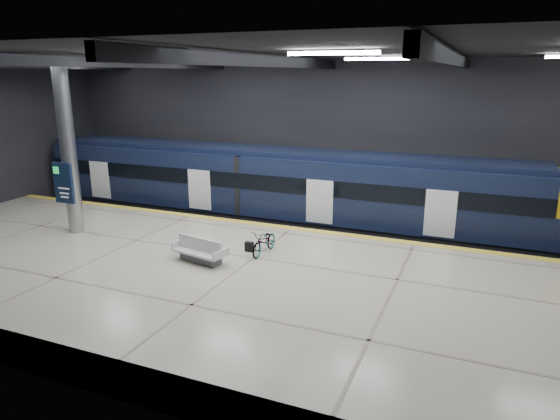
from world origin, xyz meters
The scene contains 10 objects.
ground centered at (0.00, 0.00, 0.00)m, with size 30.00×30.00×0.00m, color black.
room_shell centered at (0.00, 0.00, 5.72)m, with size 30.10×16.10×8.05m.
platform centered at (0.00, -2.50, 0.55)m, with size 30.00×11.00×1.10m, color beige.
safety_strip centered at (0.00, 2.75, 1.11)m, with size 30.00×0.40×0.01m, color yellow.
rails centered at (0.00, 5.50, 0.08)m, with size 30.00×1.52×0.16m.
train centered at (-0.46, 5.50, 2.06)m, with size 29.40×2.84×3.79m.
bench centered at (-1.50, -2.05, 1.40)m, with size 2.08×1.19×0.86m.
bicycle centered at (0.18, -0.46, 1.55)m, with size 0.60×1.71×0.90m, color #99999E.
pannier_bag centered at (-0.42, -0.46, 1.28)m, with size 0.30×0.18×0.35m, color black.
info_column centered at (-8.00, -1.03, 4.46)m, with size 0.90×0.78×6.90m.
Camera 1 is at (7.16, -15.80, 7.34)m, focal length 32.00 mm.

